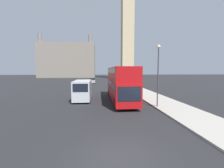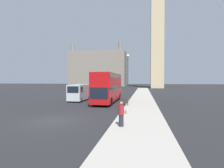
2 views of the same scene
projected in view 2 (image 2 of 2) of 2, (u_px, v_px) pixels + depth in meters
name	position (u px, v px, depth m)	size (l,w,h in m)	color
ground_plane	(52.00, 121.00, 14.04)	(300.00, 300.00, 0.00)	black
sidewalk_strip	(140.00, 124.00, 12.80)	(3.91, 120.00, 0.15)	#9E998E
clock_tower	(157.00, 18.00, 74.44)	(5.78, 5.95, 58.55)	tan
building_block_distant	(99.00, 69.00, 102.52)	(31.99, 14.90, 24.09)	slate
red_double_decker_bus	(108.00, 86.00, 26.15)	(2.53, 11.28, 4.27)	#A80F11
white_van	(79.00, 92.00, 27.65)	(2.09, 5.07, 2.59)	#B2B7BC
pedestrian	(121.00, 114.00, 11.71)	(0.53, 0.37, 1.68)	#23232D
street_lamp	(128.00, 72.00, 21.53)	(0.36, 0.36, 6.32)	#38383D
parked_sedan	(112.00, 88.00, 55.37)	(1.86, 4.27, 1.62)	#99999E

